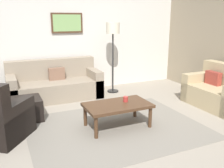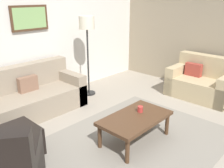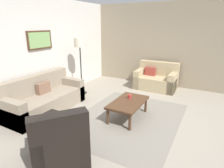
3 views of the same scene
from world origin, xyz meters
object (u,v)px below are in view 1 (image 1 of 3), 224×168
at_px(coffee_table, 117,107).
at_px(framed_artwork, 67,23).
at_px(lamp_standing, 113,35).
at_px(cup, 126,99).
at_px(couch_loveseat, 221,92).
at_px(ottoman, 26,109).
at_px(couch_main, 54,85).

xyz_separation_m(coffee_table, framed_artwork, (-0.16, 2.49, 1.34)).
bearing_deg(coffee_table, lamp_standing, 67.54).
bearing_deg(lamp_standing, cup, -108.30).
bearing_deg(couch_loveseat, ottoman, 166.20).
height_order(couch_loveseat, coffee_table, couch_loveseat).
bearing_deg(couch_loveseat, framed_artwork, 136.50).
bearing_deg(cup, couch_main, 111.77).
xyz_separation_m(ottoman, framed_artwork, (1.23, 1.51, 1.50)).
bearing_deg(ottoman, framed_artwork, 50.93).
xyz_separation_m(cup, lamp_standing, (0.63, 1.90, 0.95)).
distance_m(couch_main, lamp_standing, 1.82).
xyz_separation_m(couch_loveseat, ottoman, (-3.81, 0.94, -0.10)).
xyz_separation_m(couch_main, coffee_table, (0.64, -2.08, 0.06)).
bearing_deg(coffee_table, couch_loveseat, 0.82).
distance_m(cup, lamp_standing, 2.22).
height_order(ottoman, framed_artwork, framed_artwork).
bearing_deg(couch_loveseat, cup, 179.76).
distance_m(couch_main, cup, 2.19).
distance_m(couch_main, ottoman, 1.34).
distance_m(ottoman, coffee_table, 1.70).
relative_size(lamp_standing, framed_artwork, 2.25).
bearing_deg(framed_artwork, cup, -82.13).
bearing_deg(ottoman, lamp_standing, 23.90).
relative_size(couch_loveseat, framed_artwork, 1.73).
relative_size(couch_main, framed_artwork, 2.70).
height_order(couch_main, lamp_standing, lamp_standing).
xyz_separation_m(couch_loveseat, lamp_standing, (-1.62, 1.91, 1.11)).
bearing_deg(lamp_standing, couch_main, 174.79).
relative_size(couch_main, coffee_table, 1.87).
bearing_deg(coffee_table, ottoman, 145.10).
distance_m(coffee_table, framed_artwork, 2.83).
xyz_separation_m(couch_main, framed_artwork, (0.47, 0.41, 1.40)).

